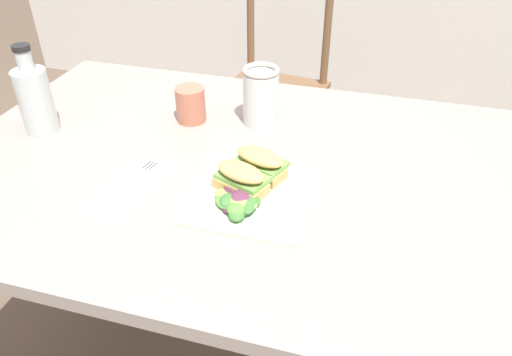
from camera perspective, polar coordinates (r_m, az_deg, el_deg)
The scene contains 11 objects.
dining_table at distance 1.12m, azimuth 0.27°, elevation -3.77°, with size 1.38×0.86×0.74m.
chair_wooden_far at distance 2.10m, azimuth 2.09°, elevation 10.30°, with size 0.45×0.45×0.87m.
plate_lunch at distance 0.96m, azimuth -0.66°, elevation -2.05°, with size 0.24×0.24×0.01m, color beige.
sandwich_half_front at distance 0.95m, azimuth -1.74°, elevation -0.00°, with size 0.12×0.10×0.06m.
sandwich_half_back at distance 0.99m, azimuth 0.48°, elevation 1.75°, with size 0.12×0.10×0.06m.
salad_mixed_greens at distance 0.92m, azimuth -2.12°, elevation -2.57°, with size 0.11×0.11×0.02m.
napkin_folded at distance 1.02m, azimuth -14.59°, elevation -1.00°, with size 0.09×0.21×0.00m, color silver.
fork_on_napkin at distance 1.03m, azimuth -14.04°, elevation -0.33°, with size 0.05×0.19×0.00m.
bottle_cold_brew at distance 1.26m, azimuth -24.07°, elevation 7.99°, with size 0.08×0.08×0.21m.
mason_jar_iced_tea at distance 1.19m, azimuth 0.55°, elevation 9.17°, with size 0.09×0.09×0.14m.
cup_extra_side at distance 1.22m, azimuth -7.57°, elevation 8.43°, with size 0.07×0.07×0.09m, color #B2664C.
Camera 1 is at (0.31, -0.68, 1.32)m, focal length 34.60 mm.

